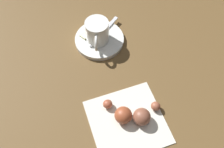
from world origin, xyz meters
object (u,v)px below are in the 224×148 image
object	(u,v)px
teaspoon	(99,36)
croissant	(132,115)
napkin	(127,121)
saucer	(99,40)
sugar_packet	(90,31)
espresso_cup	(97,32)

from	to	relation	value
teaspoon	croissant	distance (m)	0.23
napkin	croissant	bearing A→B (deg)	113.64
saucer	croissant	xyz separation A→B (m)	(0.22, -0.01, 0.01)
croissant	saucer	bearing A→B (deg)	177.78
teaspoon	croissant	xyz separation A→B (m)	(0.23, -0.01, 0.00)
teaspoon	sugar_packet	size ratio (longest dim) A/B	1.84
sugar_packet	napkin	world-z (taller)	sugar_packet
napkin	croissant	world-z (taller)	croissant
sugar_packet	croissant	world-z (taller)	croissant
teaspoon	sugar_packet	bearing A→B (deg)	-148.01
saucer	sugar_packet	xyz separation A→B (m)	(-0.03, -0.01, 0.01)
espresso_cup	napkin	world-z (taller)	espresso_cup
saucer	teaspoon	size ratio (longest dim) A/B	1.17
napkin	espresso_cup	bearing A→B (deg)	176.24
sugar_packet	saucer	bearing A→B (deg)	90.52
napkin	saucer	bearing A→B (deg)	174.97
espresso_cup	napkin	distance (m)	0.23
teaspoon	napkin	xyz separation A→B (m)	(0.23, -0.02, -0.01)
sugar_packet	croissant	distance (m)	0.25
saucer	croissant	world-z (taller)	croissant
espresso_cup	teaspoon	size ratio (longest dim) A/B	0.77
teaspoon	napkin	bearing A→B (deg)	-5.13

